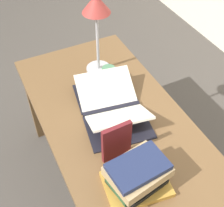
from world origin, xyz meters
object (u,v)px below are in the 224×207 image
object	(u,v)px
reading_lamp	(96,14)
book_stack_tall	(137,176)
book_standing_upright	(117,142)
coffee_mug	(109,75)
open_book	(111,106)

from	to	relation	value
reading_lamp	book_stack_tall	bearing A→B (deg)	-12.72
book_stack_tall	reading_lamp	world-z (taller)	reading_lamp
book_standing_upright	reading_lamp	world-z (taller)	reading_lamp
reading_lamp	coffee_mug	world-z (taller)	reading_lamp
coffee_mug	book_stack_tall	bearing A→B (deg)	-15.62
book_standing_upright	coffee_mug	size ratio (longest dim) A/B	2.02
open_book	coffee_mug	xyz separation A→B (m)	(-0.23, 0.09, 0.02)
book_stack_tall	book_standing_upright	distance (m)	0.19
open_book	reading_lamp	xyz separation A→B (m)	(-0.37, 0.08, 0.37)
book_standing_upright	reading_lamp	distance (m)	0.75
book_stack_tall	book_standing_upright	world-z (taller)	book_standing_upright
reading_lamp	coffee_mug	distance (m)	0.38
book_stack_tall	coffee_mug	distance (m)	0.74
reading_lamp	coffee_mug	bearing A→B (deg)	3.50
book_stack_tall	reading_lamp	xyz separation A→B (m)	(-0.85, 0.19, 0.32)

